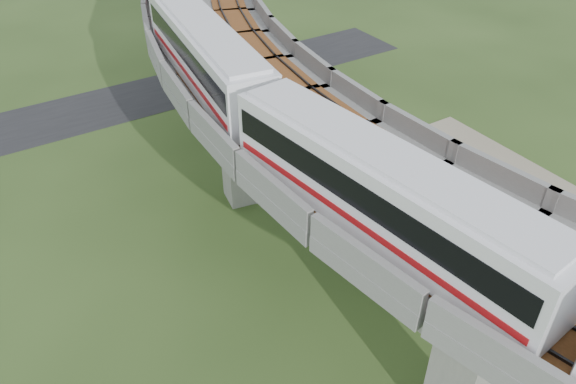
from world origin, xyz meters
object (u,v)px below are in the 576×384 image
at_px(metro_train, 322,104).
at_px(car_red, 541,234).
at_px(car_dark, 466,180).
at_px(car_white, 551,305).

bearing_deg(metro_train, car_red, -17.35).
distance_m(car_red, car_dark, 7.13).
relative_size(metro_train, car_red, 14.82).
distance_m(car_white, car_dark, 12.55).
xyz_separation_m(metro_train, car_dark, (15.54, 2.46, -11.68)).
height_order(metro_train, car_white, metro_train).
xyz_separation_m(car_white, car_red, (4.60, 4.28, 0.15)).
xyz_separation_m(car_red, car_dark, (0.66, 7.10, -0.09)).
relative_size(car_white, car_dark, 0.77).
bearing_deg(car_red, car_white, -77.41).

